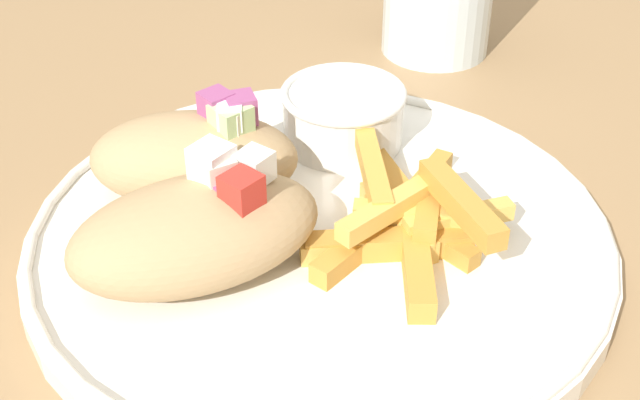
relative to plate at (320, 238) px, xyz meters
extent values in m
cube|color=#9E7A51|center=(0.01, 0.05, -0.03)|extent=(1.32, 1.32, 0.04)
cylinder|color=#9E7A51|center=(0.60, 0.64, -0.40)|extent=(0.06, 0.06, 0.71)
cylinder|color=white|center=(0.00, 0.00, 0.00)|extent=(0.30, 0.30, 0.01)
torus|color=white|center=(0.00, 0.00, 0.01)|extent=(0.30, 0.30, 0.01)
ellipsoid|color=tan|center=(-0.06, -0.02, 0.03)|extent=(0.14, 0.10, 0.05)
cube|color=red|center=(-0.04, -0.02, 0.05)|extent=(0.02, 0.02, 0.02)
cube|color=white|center=(-0.05, 0.00, 0.06)|extent=(0.02, 0.02, 0.02)
cube|color=#B7D693|center=(-0.04, 0.00, 0.05)|extent=(0.02, 0.02, 0.01)
cube|color=#A34C84|center=(-0.05, -0.01, 0.05)|extent=(0.02, 0.02, 0.01)
cube|color=silver|center=(-0.05, -0.01, 0.05)|extent=(0.02, 0.02, 0.01)
cube|color=white|center=(-0.03, -0.01, 0.05)|extent=(0.02, 0.02, 0.02)
ellipsoid|color=tan|center=(-0.06, 0.05, 0.03)|extent=(0.12, 0.09, 0.05)
cube|color=red|center=(-0.03, 0.06, 0.05)|extent=(0.02, 0.02, 0.01)
cube|color=#A34C84|center=(-0.03, 0.05, 0.05)|extent=(0.02, 0.02, 0.02)
cube|color=silver|center=(-0.04, 0.04, 0.05)|extent=(0.02, 0.02, 0.01)
cube|color=#B7D693|center=(-0.04, 0.04, 0.05)|extent=(0.02, 0.02, 0.02)
cube|color=white|center=(-0.04, 0.04, 0.05)|extent=(0.02, 0.02, 0.01)
cube|color=#A34C84|center=(-0.04, 0.05, 0.06)|extent=(0.02, 0.02, 0.01)
cube|color=gold|center=(0.04, -0.05, 0.01)|extent=(0.03, 0.06, 0.01)
cube|color=gold|center=(0.06, 0.01, 0.01)|extent=(0.06, 0.06, 0.01)
cube|color=gold|center=(0.03, -0.03, 0.01)|extent=(0.08, 0.03, 0.01)
cube|color=#E5B251|center=(0.02, -0.03, 0.01)|extent=(0.07, 0.02, 0.01)
cube|color=gold|center=(0.05, 0.02, 0.01)|extent=(0.02, 0.08, 0.01)
cube|color=gold|center=(0.02, -0.02, 0.01)|extent=(0.07, 0.05, 0.01)
cube|color=gold|center=(0.05, -0.02, 0.01)|extent=(0.04, 0.07, 0.01)
cube|color=#E5B251|center=(0.04, -0.01, 0.01)|extent=(0.02, 0.06, 0.01)
cube|color=#E5B251|center=(0.03, -0.02, 0.03)|extent=(0.07, 0.04, 0.01)
cube|color=#E5B251|center=(0.07, -0.02, 0.02)|extent=(0.06, 0.01, 0.01)
cube|color=gold|center=(0.03, 0.01, 0.03)|extent=(0.02, 0.07, 0.01)
cube|color=#E5B251|center=(0.04, -0.02, 0.02)|extent=(0.06, 0.03, 0.01)
cube|color=gold|center=(0.06, -0.03, 0.04)|extent=(0.02, 0.07, 0.01)
cube|color=gold|center=(0.05, -0.01, 0.02)|extent=(0.03, 0.06, 0.01)
cylinder|color=white|center=(0.03, 0.08, 0.02)|extent=(0.07, 0.07, 0.03)
cylinder|color=beige|center=(0.03, 0.08, 0.03)|extent=(0.06, 0.06, 0.01)
torus|color=white|center=(0.03, 0.08, 0.04)|extent=(0.07, 0.07, 0.00)
camera|label=1|loc=(-0.09, -0.36, 0.29)|focal=50.00mm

